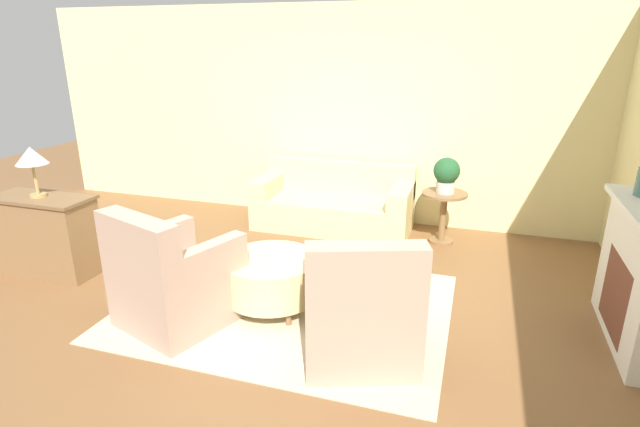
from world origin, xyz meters
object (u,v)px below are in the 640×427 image
side_table (444,208)px  dresser (46,233)px  armchair_left (172,282)px  potted_plant_on_side_table (446,174)px  couch (334,205)px  armchair_right (360,312)px  ottoman_table (271,276)px  table_lamp (31,158)px

side_table → dresser: dresser is taller
armchair_left → dresser: armchair_left is taller
side_table → potted_plant_on_side_table: (0.00, 0.00, 0.43)m
couch → armchair_right: 2.89m
armchair_right → dresser: bearing=171.8°
couch → armchair_left: (-0.64, -2.72, 0.09)m
ottoman_table → potted_plant_on_side_table: potted_plant_on_side_table is taller
couch → side_table: bearing=-4.4°
couch → potted_plant_on_side_table: potted_plant_on_side_table is taller
table_lamp → side_table: bearing=28.5°
dresser → table_lamp: size_ratio=2.12×
dresser → table_lamp: (0.00, -0.00, 0.80)m
dresser → ottoman_table: bearing=0.5°
armchair_left → couch: bearing=76.7°
couch → armchair_left: size_ratio=1.84×
armchair_left → table_lamp: table_lamp is taller
armchair_right → potted_plant_on_side_table: bearing=81.1°
armchair_left → table_lamp: (-1.84, 0.50, 0.85)m
armchair_right → potted_plant_on_side_table: (0.41, 2.61, 0.47)m
potted_plant_on_side_table → couch: bearing=175.6°
armchair_left → armchair_right: same height
potted_plant_on_side_table → side_table: bearing=180.0°
couch → table_lamp: size_ratio=3.93×
armchair_right → potted_plant_on_side_table: 2.68m
ottoman_table → table_lamp: bearing=-179.5°
couch → side_table: couch is taller
ottoman_table → armchair_left: bearing=-142.8°
ottoman_table → armchair_right: bearing=-28.7°
side_table → table_lamp: (-3.89, -2.11, 0.81)m
couch → armchair_right: (0.99, -2.72, 0.09)m
side_table → potted_plant_on_side_table: size_ratio=1.49×
side_table → potted_plant_on_side_table: potted_plant_on_side_table is taller
armchair_left → potted_plant_on_side_table: potted_plant_on_side_table is taller
armchair_right → side_table: 2.64m
ottoman_table → dresser: bearing=-179.5°
dresser → potted_plant_on_side_table: 4.44m
armchair_right → ottoman_table: armchair_right is taller
dresser → side_table: bearing=28.5°
couch → armchair_right: size_ratio=1.84×
ottoman_table → dresser: dresser is taller
couch → armchair_left: bearing=-103.3°
couch → dresser: dresser is taller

